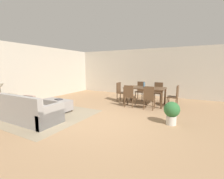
{
  "coord_description": "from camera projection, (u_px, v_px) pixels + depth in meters",
  "views": [
    {
      "loc": [
        2.39,
        -3.84,
        1.65
      ],
      "look_at": [
        -0.4,
        1.41,
        0.77
      ],
      "focal_mm": 24.31,
      "sensor_mm": 36.0,
      "label": 1
    }
  ],
  "objects": [
    {
      "name": "side_table",
      "position": [
        2.0,
        102.0,
        5.25
      ],
      "size": [
        0.4,
        0.4,
        0.58
      ],
      "color": "olive",
      "rests_on": "ground_plane"
    },
    {
      "name": "dining_chair_near_right",
      "position": [
        149.0,
        97.0,
        5.85
      ],
      "size": [
        0.41,
        0.41,
        0.92
      ],
      "color": "#513823",
      "rests_on": "ground_plane"
    },
    {
      "name": "area_rug",
      "position": [
        45.0,
        115.0,
        5.27
      ],
      "size": [
        3.0,
        2.8,
        0.01
      ],
      "primitive_type": "cube",
      "color": "gray",
      "rests_on": "ground_plane"
    },
    {
      "name": "wall_back",
      "position": [
        147.0,
        72.0,
        8.87
      ],
      "size": [
        9.0,
        0.12,
        2.7
      ],
      "primitive_type": "cube",
      "color": "#BCB2A0",
      "rests_on": "ground_plane"
    },
    {
      "name": "dining_chair_near_left",
      "position": [
        129.0,
        95.0,
        6.23
      ],
      "size": [
        0.4,
        0.4,
        0.92
      ],
      "color": "#513823",
      "rests_on": "ground_plane"
    },
    {
      "name": "couch",
      "position": [
        27.0,
        112.0,
        4.65
      ],
      "size": [
        2.14,
        0.9,
        0.86
      ],
      "color": "gray",
      "rests_on": "ground_plane"
    },
    {
      "name": "book_on_ottoman",
      "position": [
        59.0,
        99.0,
        5.7
      ],
      "size": [
        0.28,
        0.23,
        0.03
      ],
      "primitive_type": "cube",
      "rotation": [
        0.0,
        0.0,
        -0.14
      ],
      "color": "#333338",
      "rests_on": "ottoman_table"
    },
    {
      "name": "wall_left",
      "position": [
        25.0,
        74.0,
        7.03
      ],
      "size": [
        0.12,
        11.0,
        2.7
      ],
      "primitive_type": "cube",
      "color": "#BCB2A0",
      "rests_on": "ground_plane"
    },
    {
      "name": "dining_chair_head_west",
      "position": [
        120.0,
        91.0,
        7.34
      ],
      "size": [
        0.41,
        0.41,
        0.92
      ],
      "color": "#513823",
      "rests_on": "ground_plane"
    },
    {
      "name": "dining_chair_far_right",
      "position": [
        158.0,
        91.0,
        7.31
      ],
      "size": [
        0.41,
        0.41,
        0.92
      ],
      "color": "#513823",
      "rests_on": "ground_plane"
    },
    {
      "name": "dining_table",
      "position": [
        145.0,
        89.0,
        6.75
      ],
      "size": [
        1.74,
        0.98,
        0.76
      ],
      "color": "#513823",
      "rests_on": "ground_plane"
    },
    {
      "name": "ground_plane",
      "position": [
        102.0,
        121.0,
        4.7
      ],
      "size": [
        10.8,
        10.8,
        0.0
      ],
      "primitive_type": "plane",
      "color": "#9E7A56"
    },
    {
      "name": "dining_chair_far_left",
      "position": [
        141.0,
        90.0,
        7.69
      ],
      "size": [
        0.41,
        0.41,
        0.92
      ],
      "color": "#513823",
      "rests_on": "ground_plane"
    },
    {
      "name": "table_lamp",
      "position": [
        0.0,
        86.0,
        5.17
      ],
      "size": [
        0.26,
        0.26,
        0.53
      ],
      "color": "brown",
      "rests_on": "side_table"
    },
    {
      "name": "potted_plant",
      "position": [
        172.0,
        111.0,
        4.35
      ],
      "size": [
        0.45,
        0.45,
        0.67
      ],
      "color": "beige",
      "rests_on": "ground_plane"
    },
    {
      "name": "vase_centerpiece",
      "position": [
        144.0,
        85.0,
        6.73
      ],
      "size": [
        0.08,
        0.08,
        0.23
      ],
      "primitive_type": "cylinder",
      "color": "slate",
      "rests_on": "dining_table"
    },
    {
      "name": "ottoman_table",
      "position": [
        57.0,
        104.0,
        5.76
      ],
      "size": [
        1.19,
        0.48,
        0.44
      ],
      "color": "gray",
      "rests_on": "ground_plane"
    },
    {
      "name": "dining_chair_head_east",
      "position": [
        175.0,
        95.0,
        6.19
      ],
      "size": [
        0.42,
        0.42,
        0.92
      ],
      "color": "#513823",
      "rests_on": "ground_plane"
    }
  ]
}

